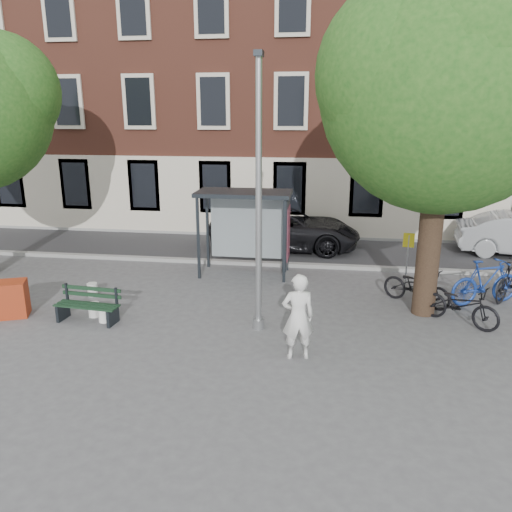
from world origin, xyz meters
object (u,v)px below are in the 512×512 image
Objects in this scene: bike_a at (417,287)px; bike_b at (486,282)px; car_dark at (285,228)px; bench at (88,307)px; lamppost at (259,212)px; bus_shelter at (257,214)px; red_stand at (8,299)px; bike_c at (460,305)px; notice_sign at (408,251)px; bike_d at (511,279)px; painter at (298,317)px.

bike_b reaches higher than bike_a.
bench is at bearing 150.62° from car_dark.
lamppost reaches higher than bike_b.
red_stand is (-5.64, -4.27, -1.47)m from bus_shelter.
notice_sign is at bearing 61.84° from bike_c.
bike_c is (5.33, -3.18, -1.42)m from bus_shelter.
bike_c is 1.01× the size of bike_d.
lamppost is 4.98m from notice_sign.
bench is 0.93× the size of notice_sign.
bus_shelter is 5.14m from bike_a.
notice_sign is (7.89, 3.06, 0.86)m from bench.
car_dark reaches higher than bike_c.
bike_b is at bearing 12.06° from red_stand.
lamppost reaches higher than bus_shelter.
painter is at bearing -53.31° from lamppost.
bike_c is at bearing 5.68° from red_stand.
lamppost is 7.55m from car_dark.
bike_b is 1.09× the size of bike_c.
bike_b is (1.79, 0.27, 0.12)m from bike_a.
bike_c is at bearing 123.22° from bike_b.
bike_a is 1.82m from bike_b.
bench is (-5.15, 1.17, -0.54)m from painter.
lamppost is 6.56m from bike_b.
bus_shelter is at bearing 98.43° from lamppost.
bus_shelter is at bearing 94.54° from bike_c.
bus_shelter is at bearing 169.09° from car_dark.
lamppost is 3.35× the size of painter.
painter is 1.05× the size of notice_sign.
bench is 8.38m from bike_a.
bike_b is 1.77m from bike_c.
red_stand is (-10.16, -2.28, -0.04)m from bike_a.
red_stand is at bearing -142.87° from bus_shelter.
car_dark is (4.14, 7.43, 0.39)m from bench.
painter is (1.00, -1.34, -1.87)m from lamppost.
bike_b reaches higher than bike_c.
notice_sign is at bearing 52.63° from bike_b.
notice_sign reaches higher than red_stand.
red_stand is (-11.96, -2.55, -0.17)m from bike_b.
bike_d is at bearing -38.22° from bike_a.
lamppost is at bearing 136.43° from bike_c.
notice_sign is at bearing -136.05° from painter.
red_stand is (-6.25, -0.17, -2.33)m from lamppost.
bike_d is (1.78, 1.95, 0.07)m from bike_c.
bus_shelter is 6.37m from bike_c.
bike_b is at bearing 1.43° from bike_c.
bench is at bearing 54.45° from bike_d.
lamppost is at bearing 153.79° from bike_a.
bike_d is 2.84m from notice_sign.
painter reaches higher than bike_b.
car_dark is 9.71m from red_stand.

